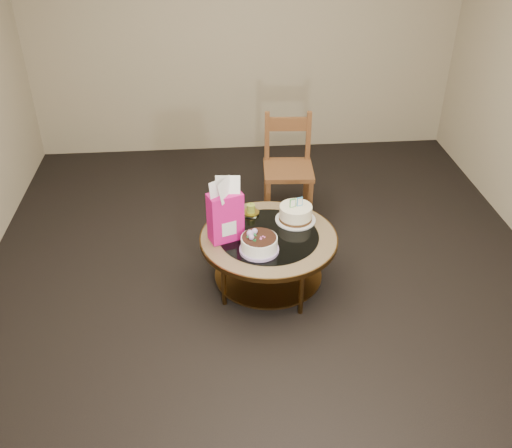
{
  "coord_description": "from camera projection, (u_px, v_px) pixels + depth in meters",
  "views": [
    {
      "loc": [
        -0.39,
        -3.45,
        2.81
      ],
      "look_at": [
        -0.09,
        0.02,
        0.55
      ],
      "focal_mm": 40.0,
      "sensor_mm": 36.0,
      "label": 1
    }
  ],
  "objects": [
    {
      "name": "gift_bag",
      "position": [
        225.0,
        210.0,
        4.03
      ],
      "size": [
        0.27,
        0.23,
        0.48
      ],
      "rotation": [
        0.0,
        0.0,
        0.35
      ],
      "color": "#DD1484",
      "rests_on": "coffee_table"
    },
    {
      "name": "coffee_table",
      "position": [
        269.0,
        244.0,
        4.23
      ],
      "size": [
        1.02,
        1.02,
        0.46
      ],
      "color": "brown",
      "rests_on": "ground"
    },
    {
      "name": "ground",
      "position": [
        268.0,
        284.0,
        4.44
      ],
      "size": [
        5.0,
        5.0,
        0.0
      ],
      "primitive_type": "plane",
      "color": "black",
      "rests_on": "ground"
    },
    {
      "name": "room_walls",
      "position": [
        271.0,
        94.0,
        3.6
      ],
      "size": [
        4.52,
        5.02,
        2.61
      ],
      "color": "tan",
      "rests_on": "ground"
    },
    {
      "name": "pillar_candle",
      "position": [
        251.0,
        211.0,
        4.42
      ],
      "size": [
        0.14,
        0.14,
        0.1
      ],
      "rotation": [
        0.0,
        0.0,
        -0.36
      ],
      "color": "#C0B54F",
      "rests_on": "coffee_table"
    },
    {
      "name": "cream_cake",
      "position": [
        296.0,
        214.0,
        4.33
      ],
      "size": [
        0.31,
        0.31,
        0.2
      ],
      "rotation": [
        0.0,
        0.0,
        0.29
      ],
      "color": "silver",
      "rests_on": "coffee_table"
    },
    {
      "name": "decorated_cake",
      "position": [
        259.0,
        245.0,
        4.0
      ],
      "size": [
        0.28,
        0.28,
        0.16
      ],
      "rotation": [
        0.0,
        0.0,
        0.26
      ],
      "color": "#AD8DC7",
      "rests_on": "coffee_table"
    },
    {
      "name": "dining_chair",
      "position": [
        288.0,
        167.0,
        5.08
      ],
      "size": [
        0.46,
        0.46,
        0.93
      ],
      "rotation": [
        0.0,
        0.0,
        -0.07
      ],
      "color": "brown",
      "rests_on": "ground"
    }
  ]
}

